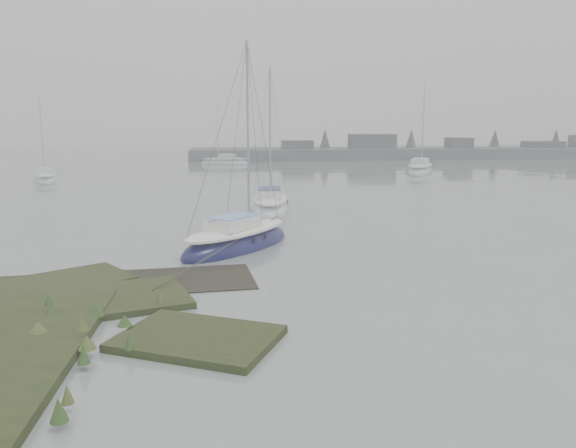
{
  "coord_description": "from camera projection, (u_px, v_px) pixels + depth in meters",
  "views": [
    {
      "loc": [
        1.34,
        -12.82,
        5.0
      ],
      "look_at": [
        3.08,
        4.5,
        1.8
      ],
      "focal_mm": 35.0,
      "sensor_mm": 36.0,
      "label": 1
    }
  ],
  "objects": [
    {
      "name": "sailboat_far_a",
      "position": [
        45.0,
        179.0,
        46.84
      ],
      "size": [
        3.33,
        5.59,
        7.49
      ],
      "rotation": [
        0.0,
        0.0,
        0.32
      ],
      "color": "silver",
      "rests_on": "ground"
    },
    {
      "name": "sailboat_white",
      "position": [
        270.0,
        206.0,
        31.55
      ],
      "size": [
        2.59,
        6.29,
        8.65
      ],
      "rotation": [
        0.0,
        0.0,
        -0.1
      ],
      "color": "silver",
      "rests_on": "ground"
    },
    {
      "name": "ground",
      "position": [
        214.0,
        188.0,
        42.67
      ],
      "size": [
        160.0,
        160.0,
        0.0
      ],
      "primitive_type": "plane",
      "color": "gray",
      "rests_on": "ground"
    },
    {
      "name": "far_shoreline",
      "position": [
        419.0,
        152.0,
        76.37
      ],
      "size": [
        60.0,
        8.0,
        4.15
      ],
      "color": "#4C4F51",
      "rests_on": "ground"
    },
    {
      "name": "sailboat_main",
      "position": [
        237.0,
        242.0,
        22.34
      ],
      "size": [
        5.44,
        6.09,
        8.71
      ],
      "rotation": [
        0.0,
        0.0,
        -0.67
      ],
      "color": "#0F103E",
      "rests_on": "ground"
    },
    {
      "name": "sailboat_far_b",
      "position": [
        420.0,
        170.0,
        54.46
      ],
      "size": [
        4.93,
        6.96,
        9.42
      ],
      "rotation": [
        0.0,
        0.0,
        -0.46
      ],
      "color": "silver",
      "rests_on": "ground"
    },
    {
      "name": "sailboat_far_c",
      "position": [
        225.0,
        162.0,
        65.55
      ],
      "size": [
        5.74,
        2.42,
        7.87
      ],
      "rotation": [
        0.0,
        0.0,
        1.46
      ],
      "color": "#B1B6BB",
      "rests_on": "ground"
    }
  ]
}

